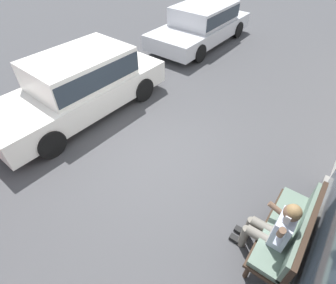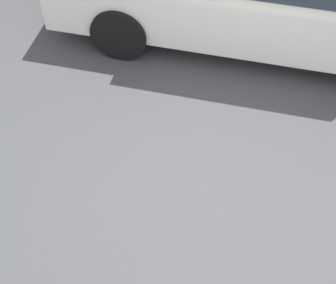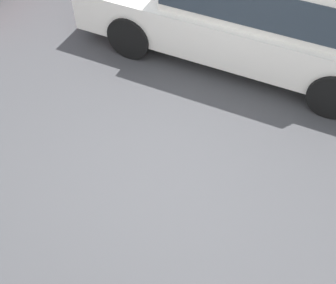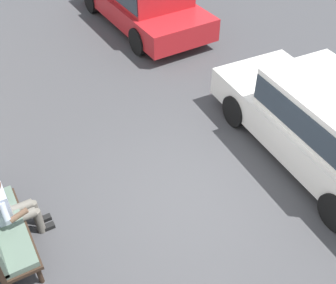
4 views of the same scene
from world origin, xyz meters
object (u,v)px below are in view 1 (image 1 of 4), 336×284
object	(u,v)px
bench	(291,231)
person_on_phone	(274,229)
parked_car_near	(202,22)
parked_car_mid	(80,83)

from	to	relation	value
bench	person_on_phone	world-z (taller)	person_on_phone
bench	parked_car_near	world-z (taller)	parked_car_near
bench	parked_car_mid	bearing A→B (deg)	-97.45
parked_car_near	bench	bearing A→B (deg)	39.85
person_on_phone	parked_car_mid	xyz separation A→B (m)	(-0.92, -5.22, 0.14)
person_on_phone	parked_car_mid	bearing A→B (deg)	-100.02
person_on_phone	parked_car_near	world-z (taller)	parked_car_near
person_on_phone	parked_car_near	xyz separation A→B (m)	(-6.68, -5.18, 0.07)
parked_car_mid	person_on_phone	bearing A→B (deg)	79.98
person_on_phone	parked_car_mid	size ratio (longest dim) A/B	0.28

